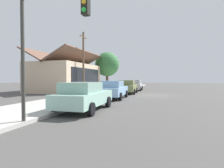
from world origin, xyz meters
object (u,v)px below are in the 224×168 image
(car_skyblue, at_px, (113,90))
(utility_pole_wooden, at_px, (83,61))
(car_seafoam, at_px, (84,96))
(shade_tree, at_px, (107,64))
(car_silver, at_px, (135,85))
(traffic_light_main, at_px, (47,32))
(car_olive, at_px, (127,87))
(fire_hydrant_red, at_px, (85,96))

(car_skyblue, distance_m, utility_pole_wooden, 8.26)
(car_seafoam, height_order, shade_tree, shade_tree)
(car_silver, height_order, shade_tree, shade_tree)
(shade_tree, bearing_deg, car_seafoam, -165.80)
(car_seafoam, bearing_deg, utility_pole_wooden, 23.50)
(shade_tree, height_order, utility_pole_wooden, utility_pole_wooden)
(car_seafoam, xyz_separation_m, traffic_light_main, (-3.71, -0.20, 2.67))
(car_olive, distance_m, traffic_light_main, 16.38)
(shade_tree, bearing_deg, traffic_light_main, -167.36)
(car_silver, bearing_deg, shade_tree, 53.36)
(car_olive, bearing_deg, traffic_light_main, 177.57)
(car_skyblue, bearing_deg, fire_hydrant_red, 153.65)
(car_olive, xyz_separation_m, car_silver, (5.94, 0.03, -0.00))
(car_skyblue, relative_size, car_silver, 0.98)
(car_olive, height_order, car_silver, same)
(car_olive, relative_size, shade_tree, 0.74)
(car_skyblue, xyz_separation_m, fire_hydrant_red, (-3.02, 1.36, -0.32))
(traffic_light_main, xyz_separation_m, utility_pole_wooden, (15.61, 5.66, 0.44))
(car_skyblue, height_order, shade_tree, shade_tree)
(car_skyblue, xyz_separation_m, car_silver, (11.94, -0.05, 0.00))
(utility_pole_wooden, distance_m, fire_hydrant_red, 9.98)
(car_seafoam, bearing_deg, car_skyblue, -0.24)
(car_seafoam, relative_size, fire_hydrant_red, 6.74)
(traffic_light_main, relative_size, utility_pole_wooden, 0.69)
(shade_tree, relative_size, utility_pole_wooden, 0.85)
(utility_pole_wooden, xyz_separation_m, fire_hydrant_red, (-8.48, -4.00, -3.43))
(car_silver, bearing_deg, traffic_light_main, 177.77)
(utility_pole_wooden, bearing_deg, car_silver, -39.83)
(traffic_light_main, distance_m, utility_pole_wooden, 16.61)
(car_seafoam, xyz_separation_m, car_skyblue, (6.45, 0.10, -0.00))
(car_skyblue, height_order, traffic_light_main, traffic_light_main)
(car_seafoam, relative_size, car_skyblue, 1.02)
(car_skyblue, distance_m, shade_tree, 16.92)
(shade_tree, xyz_separation_m, fire_hydrant_red, (-18.66, -4.12, -3.76))
(car_silver, distance_m, shade_tree, 7.49)
(utility_pole_wooden, bearing_deg, car_olive, -84.25)
(car_seafoam, height_order, car_silver, same)
(car_skyblue, bearing_deg, car_seafoam, 178.82)
(shade_tree, bearing_deg, utility_pole_wooden, -179.31)
(utility_pole_wooden, height_order, fire_hydrant_red, utility_pole_wooden)
(car_skyblue, relative_size, fire_hydrant_red, 6.63)
(traffic_light_main, bearing_deg, car_seafoam, 3.02)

